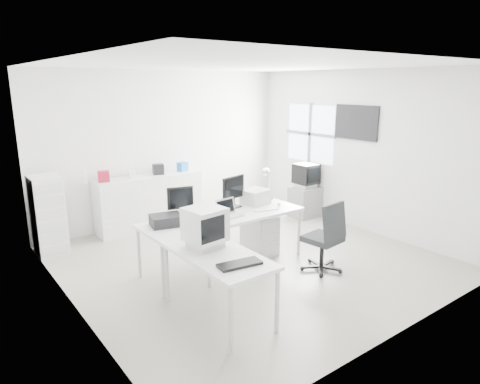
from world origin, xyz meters
TOP-DOWN VIEW (x-y plane):
  - floor at (0.00, 0.00)m, footprint 5.00×5.00m
  - ceiling at (0.00, 0.00)m, footprint 5.00×5.00m
  - back_wall at (0.00, 2.50)m, footprint 5.00×0.02m
  - left_wall at (-2.50, 0.00)m, footprint 0.02×5.00m
  - right_wall at (2.50, 0.00)m, footprint 0.02×5.00m
  - window at (2.48, 1.20)m, footprint 0.02×1.20m
  - wall_picture at (2.47, 0.10)m, footprint 0.04×0.90m
  - main_desk at (-0.40, 0.04)m, footprint 2.40×0.80m
  - side_desk at (-1.25, -1.06)m, footprint 0.70×1.40m
  - drawer_pedestal at (0.30, 0.09)m, footprint 0.40×0.50m
  - inkjet_printer at (-1.25, 0.14)m, footprint 0.46×0.39m
  - lcd_monitor_small at (-0.95, 0.29)m, footprint 0.40×0.30m
  - lcd_monitor_large at (-0.05, 0.29)m, footprint 0.47×0.27m
  - laptop at (-0.35, -0.06)m, footprint 0.37×0.38m
  - white_keyboard at (0.25, -0.11)m, footprint 0.39×0.20m
  - white_mouse at (0.55, -0.06)m, footprint 0.06×0.06m
  - laser_printer at (0.35, 0.26)m, footprint 0.44×0.39m
  - desk_lamp at (0.70, 0.34)m, footprint 0.18×0.18m
  - crt_monitor at (-1.25, -0.81)m, footprint 0.42×0.42m
  - black_keyboard at (-1.25, -1.46)m, footprint 0.48×0.25m
  - office_chair at (0.60, -0.91)m, footprint 0.66×0.66m
  - tv_cabinet at (2.22, 1.02)m, footprint 0.55×0.45m
  - crt_tv at (2.22, 1.02)m, footprint 0.50×0.48m
  - sideboard at (-0.51, 2.24)m, footprint 1.93×0.48m
  - clutter_box_a at (-1.31, 2.24)m, footprint 0.21×0.20m
  - clutter_box_b at (-0.81, 2.24)m, footprint 0.14×0.12m
  - clutter_box_c at (-0.31, 2.24)m, footprint 0.23×0.22m
  - clutter_box_d at (0.19, 2.24)m, footprint 0.19×0.17m
  - clutter_bottle at (-1.61, 2.28)m, footprint 0.07×0.07m
  - filing_cabinet at (-2.28, 2.05)m, footprint 0.43×0.51m

SIDE VIEW (x-z plane):
  - floor at x=0.00m, z-range -0.01..0.01m
  - tv_cabinet at x=2.22m, z-range 0.00..0.60m
  - drawer_pedestal at x=0.30m, z-range 0.00..0.60m
  - main_desk at x=-0.40m, z-range 0.00..0.75m
  - side_desk at x=-1.25m, z-range 0.00..0.75m
  - sideboard at x=-0.51m, z-range 0.00..0.97m
  - office_chair at x=0.60m, z-range 0.00..1.03m
  - filing_cabinet at x=-2.28m, z-range 0.00..1.22m
  - white_keyboard at x=0.25m, z-range 0.75..0.77m
  - black_keyboard at x=-1.25m, z-range 0.75..0.78m
  - white_mouse at x=0.55m, z-range 0.75..0.81m
  - crt_tv at x=2.22m, z-range 0.60..1.05m
  - inkjet_printer at x=-1.25m, z-range 0.75..0.89m
  - laser_printer at x=0.35m, z-range 0.75..0.97m
  - laptop at x=-0.35m, z-range 0.75..0.97m
  - crt_monitor at x=-1.25m, z-range 0.75..1.19m
  - desk_lamp at x=0.70m, z-range 0.75..1.20m
  - lcd_monitor_small at x=-0.95m, z-range 0.75..1.20m
  - lcd_monitor_large at x=-0.05m, z-range 0.75..1.21m
  - clutter_box_b at x=-0.81m, z-range 0.97..1.09m
  - clutter_box_d at x=0.19m, z-range 0.97..1.13m
  - clutter_box_a at x=-1.31m, z-range 0.97..1.14m
  - clutter_box_c at x=-0.31m, z-range 0.97..1.15m
  - clutter_bottle at x=-1.61m, z-range 0.97..1.19m
  - back_wall at x=0.00m, z-range 0.00..2.80m
  - left_wall at x=-2.50m, z-range 0.00..2.80m
  - right_wall at x=2.50m, z-range 0.00..2.80m
  - window at x=2.48m, z-range 1.05..2.15m
  - wall_picture at x=2.47m, z-range 1.60..2.20m
  - ceiling at x=0.00m, z-range 2.79..2.80m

